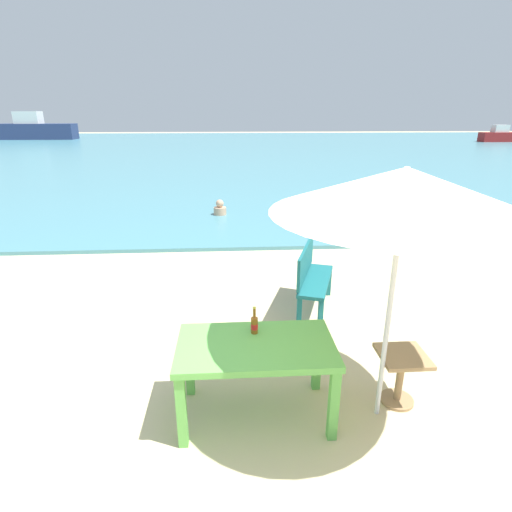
% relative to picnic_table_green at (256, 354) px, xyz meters
% --- Properties ---
extents(ground_plane, '(120.00, 120.00, 0.00)m').
position_rel_picnic_table_green_xyz_m(ground_plane, '(0.35, -0.26, -0.65)').
color(ground_plane, beige).
extents(sea_water, '(120.00, 50.00, 0.08)m').
position_rel_picnic_table_green_xyz_m(sea_water, '(0.35, 29.74, -0.61)').
color(sea_water, teal).
rests_on(sea_water, ground_plane).
extents(picnic_table_green, '(1.40, 0.80, 0.76)m').
position_rel_picnic_table_green_xyz_m(picnic_table_green, '(0.00, 0.00, 0.00)').
color(picnic_table_green, '#60B24C').
rests_on(picnic_table_green, ground_plane).
extents(beer_bottle_amber, '(0.07, 0.07, 0.26)m').
position_rel_picnic_table_green_xyz_m(beer_bottle_amber, '(-0.00, 0.19, 0.20)').
color(beer_bottle_amber, brown).
rests_on(beer_bottle_amber, picnic_table_green).
extents(patio_umbrella, '(2.10, 2.10, 2.30)m').
position_rel_picnic_table_green_xyz_m(patio_umbrella, '(1.14, -0.07, 1.47)').
color(patio_umbrella, silver).
rests_on(patio_umbrella, ground_plane).
extents(side_table_wood, '(0.44, 0.44, 0.54)m').
position_rel_picnic_table_green_xyz_m(side_table_wood, '(1.40, 0.08, -0.30)').
color(side_table_wood, '#9E7A51').
rests_on(side_table_wood, ground_plane).
extents(bench_teal_center, '(0.73, 1.25, 0.95)m').
position_rel_picnic_table_green_xyz_m(bench_teal_center, '(0.92, 2.10, -0.11)').
color(bench_teal_center, '#196066').
rests_on(bench_teal_center, ground_plane).
extents(swimmer_person, '(0.34, 0.34, 0.41)m').
position_rel_picnic_table_green_xyz_m(swimmer_person, '(-0.49, 7.60, -0.41)').
color(swimmer_person, tan).
rests_on(swimmer_person, sea_water).
extents(boat_cargo_ship, '(7.61, 2.08, 2.77)m').
position_rel_picnic_table_green_xyz_m(boat_cargo_ship, '(-20.22, 41.80, 0.42)').
color(boat_cargo_ship, navy).
rests_on(boat_cargo_ship, sea_water).
extents(boat_barge, '(4.23, 1.15, 1.54)m').
position_rel_picnic_table_green_xyz_m(boat_barge, '(25.79, 35.15, -0.02)').
color(boat_barge, maroon).
rests_on(boat_barge, sea_water).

